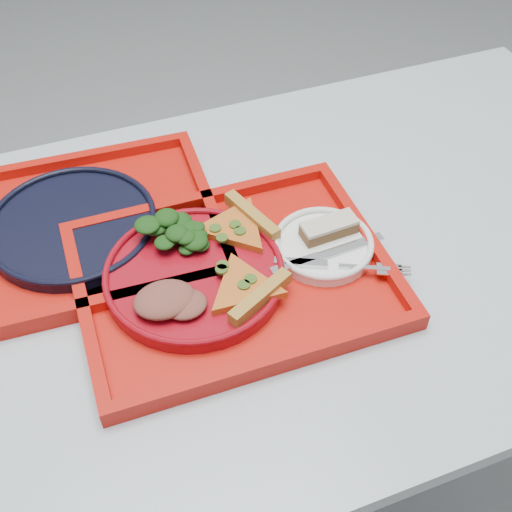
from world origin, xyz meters
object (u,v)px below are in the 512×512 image
tray_far (75,233)px  navy_plate (73,227)px  dessert_bar (329,228)px  tray_main (233,278)px  dinner_plate (194,276)px

tray_far → navy_plate: navy_plate is taller
navy_plate → dessert_bar: dessert_bar is taller
tray_main → tray_far: (-0.20, 0.18, 0.00)m
tray_far → dessert_bar: size_ratio=5.13×
tray_main → dessert_bar: 0.17m
tray_main → tray_far: 0.27m
dinner_plate → navy_plate: size_ratio=1.00×
dinner_plate → navy_plate: dinner_plate is taller
dinner_plate → tray_far: bearing=131.6°
tray_far → dessert_bar: bearing=-20.7°
tray_far → dinner_plate: bearing=-45.4°
dinner_plate → dessert_bar: 0.22m
tray_far → navy_plate: 0.01m
tray_main → navy_plate: navy_plate is taller
navy_plate → dessert_bar: size_ratio=2.96×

